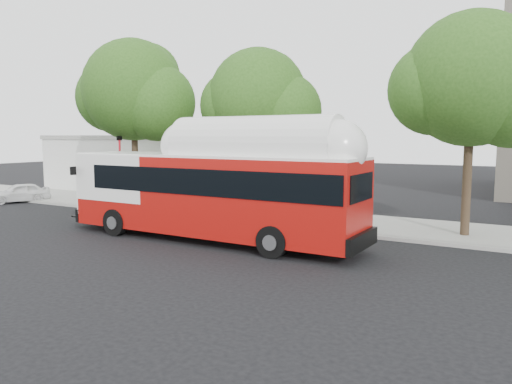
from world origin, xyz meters
TOP-DOWN VIEW (x-y plane):
  - ground at (0.00, 0.00)m, footprint 120.00×120.00m
  - sidewalk at (0.00, 6.50)m, footprint 60.00×5.00m
  - curb_strip at (0.00, 3.90)m, footprint 60.00×0.30m
  - red_curb_segment at (-3.00, 3.90)m, footprint 10.00×0.32m
  - street_tree_left at (-8.53, 5.56)m, footprint 6.67×5.80m
  - street_tree_mid at (-0.59, 6.06)m, footprint 5.75×5.00m
  - street_tree_right at (9.44, 5.86)m, footprint 6.21×5.40m
  - low_commercial_bldg at (-14.00, 14.00)m, footprint 16.20×10.20m
  - transit_bus at (0.27, 0.12)m, footprint 13.54×3.03m
  - parked_car at (-17.13, 3.54)m, footprint 3.90×2.81m
  - signal_pole at (-8.90, 4.20)m, footprint 0.12×0.40m

SIDE VIEW (x-z plane):
  - ground at x=0.00m, z-range 0.00..0.00m
  - sidewalk at x=0.00m, z-range 0.00..0.15m
  - curb_strip at x=0.00m, z-range 0.00..0.15m
  - red_curb_segment at x=-3.00m, z-range 0.00..0.16m
  - parked_car at x=-17.13m, z-range 0.00..1.23m
  - transit_bus at x=0.27m, z-range -0.13..3.86m
  - low_commercial_bldg at x=-14.00m, z-range 0.03..4.28m
  - signal_pole at x=-8.90m, z-range 0.06..4.27m
  - street_tree_mid at x=-0.59m, z-range 1.60..10.22m
  - street_tree_right at x=9.44m, z-range 1.67..10.85m
  - street_tree_left at x=-8.53m, z-range 1.73..11.47m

